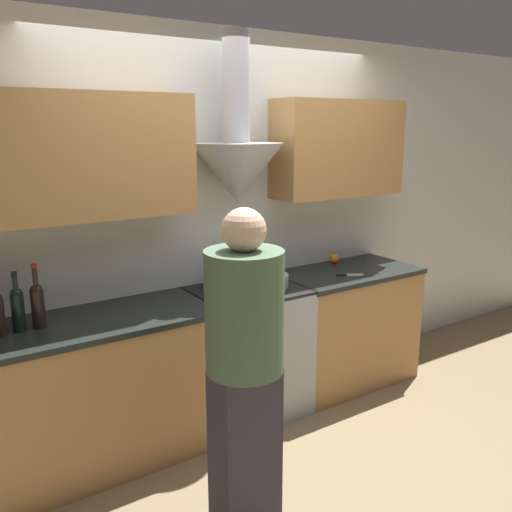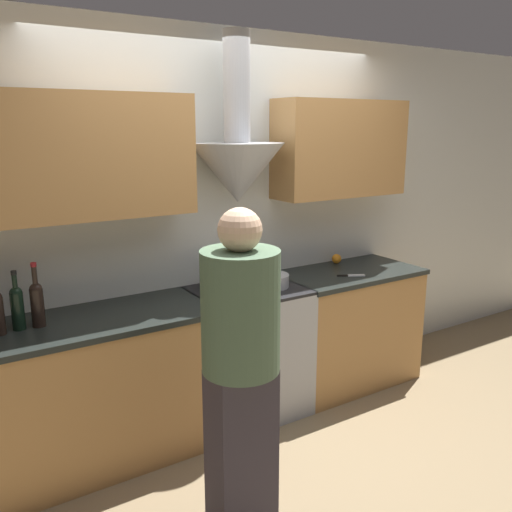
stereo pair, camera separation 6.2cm
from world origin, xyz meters
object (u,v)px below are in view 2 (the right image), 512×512
(stock_pot, at_px, (224,280))
(mixing_bowl, at_px, (271,281))
(orange_fruit, at_px, (337,259))
(stove_range, at_px, (248,351))
(wine_bottle_4, at_px, (37,302))
(person_foreground_left, at_px, (241,359))
(wine_bottle_3, at_px, (17,305))

(stock_pot, relative_size, mixing_bowl, 1.12)
(stock_pot, relative_size, orange_fruit, 3.59)
(stock_pot, height_order, orange_fruit, stock_pot)
(mixing_bowl, bearing_deg, orange_fruit, 17.60)
(stock_pot, bearing_deg, stove_range, -12.10)
(stove_range, xyz_separation_m, mixing_bowl, (0.16, -0.04, 0.49))
(wine_bottle_4, relative_size, person_foreground_left, 0.22)
(mixing_bowl, bearing_deg, wine_bottle_3, 177.51)
(wine_bottle_4, bearing_deg, person_foreground_left, -51.69)
(wine_bottle_3, height_order, person_foreground_left, person_foreground_left)
(wine_bottle_3, bearing_deg, stock_pot, 0.09)
(wine_bottle_3, relative_size, wine_bottle_4, 0.91)
(person_foreground_left, bearing_deg, wine_bottle_3, 131.66)
(orange_fruit, height_order, person_foreground_left, person_foreground_left)
(stock_pot, distance_m, mixing_bowl, 0.34)
(mixing_bowl, height_order, person_foreground_left, person_foreground_left)
(person_foreground_left, bearing_deg, orange_fruit, 35.72)
(mixing_bowl, relative_size, person_foreground_left, 0.15)
(stove_range, height_order, mixing_bowl, mixing_bowl)
(stove_range, relative_size, wine_bottle_4, 2.50)
(wine_bottle_3, bearing_deg, wine_bottle_4, -4.60)
(stove_range, distance_m, wine_bottle_3, 1.54)
(orange_fruit, bearing_deg, stock_pot, -170.82)
(wine_bottle_4, relative_size, mixing_bowl, 1.49)
(stock_pot, xyz_separation_m, mixing_bowl, (0.33, -0.07, -0.04))
(stock_pot, height_order, mixing_bowl, stock_pot)
(mixing_bowl, bearing_deg, stove_range, 167.65)
(stove_range, height_order, wine_bottle_4, wine_bottle_4)
(wine_bottle_3, xyz_separation_m, mixing_bowl, (1.59, -0.07, -0.09))
(stove_range, height_order, stock_pot, stock_pot)
(stove_range, relative_size, orange_fruit, 11.87)
(person_foreground_left, bearing_deg, mixing_bowl, 48.80)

